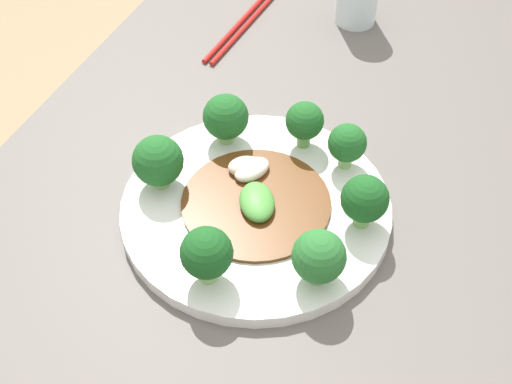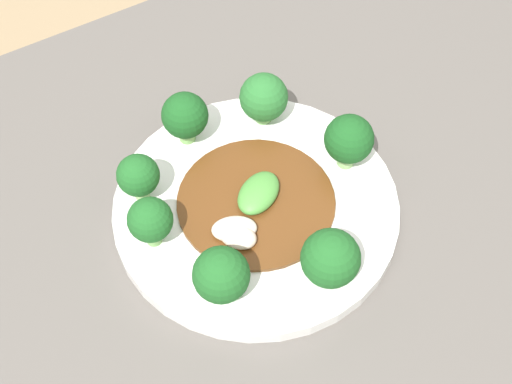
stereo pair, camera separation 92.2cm
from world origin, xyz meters
name	(u,v)px [view 2 (the right image)]	position (x,y,z in m)	size (l,w,h in m)	color
table	(222,354)	(0.00, 0.00, 0.37)	(1.09, 0.71, 0.73)	#5B5651
plate	(256,207)	(-0.05, 0.02, 0.74)	(0.30, 0.30, 0.02)	white
broccoli_south	(185,116)	(-0.03, -0.10, 0.79)	(0.05, 0.05, 0.07)	#7AAD5B
broccoli_north	(330,259)	(-0.06, 0.13, 0.78)	(0.06, 0.06, 0.07)	#89B76B
broccoli_southeast	(138,176)	(0.05, -0.05, 0.78)	(0.05, 0.05, 0.06)	#89B76B
broccoli_east	(150,221)	(0.07, 0.01, 0.79)	(0.05, 0.05, 0.06)	#70A356
broccoli_northeast	(221,275)	(0.04, 0.09, 0.78)	(0.06, 0.06, 0.06)	#89B76B
broccoli_west	(349,140)	(-0.16, 0.02, 0.79)	(0.05, 0.05, 0.07)	#89B76B
broccoli_southwest	(264,98)	(-0.12, -0.08, 0.78)	(0.06, 0.06, 0.06)	#70A356
stirfry_center	(252,206)	(-0.04, 0.02, 0.75)	(0.17, 0.17, 0.02)	#5B3314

